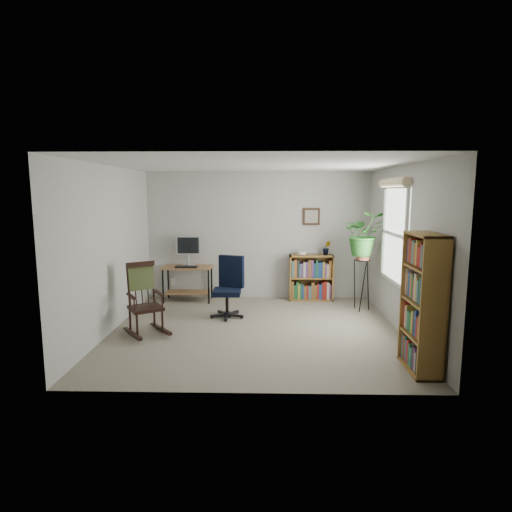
{
  "coord_description": "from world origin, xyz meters",
  "views": [
    {
      "loc": [
        0.16,
        -6.08,
        2.03
      ],
      "look_at": [
        0.0,
        0.4,
        1.05
      ],
      "focal_mm": 30.0,
      "sensor_mm": 36.0,
      "label": 1
    }
  ],
  "objects_px": {
    "desk": "(188,284)",
    "tall_bookshelf": "(423,303)",
    "low_bookshelf": "(311,278)",
    "office_chair": "(227,287)",
    "rocking_chair": "(145,298)"
  },
  "relations": [
    {
      "from": "office_chair",
      "to": "low_bookshelf",
      "type": "bearing_deg",
      "value": 55.92
    },
    {
      "from": "rocking_chair",
      "to": "low_bookshelf",
      "type": "distance_m",
      "value": 3.26
    },
    {
      "from": "office_chair",
      "to": "rocking_chair",
      "type": "xyz_separation_m",
      "value": [
        -1.09,
        -0.84,
        0.02
      ]
    },
    {
      "from": "office_chair",
      "to": "low_bookshelf",
      "type": "relative_size",
      "value": 1.17
    },
    {
      "from": "office_chair",
      "to": "desk",
      "type": "bearing_deg",
      "value": 145.71
    },
    {
      "from": "desk",
      "to": "low_bookshelf",
      "type": "distance_m",
      "value": 2.31
    },
    {
      "from": "rocking_chair",
      "to": "low_bookshelf",
      "type": "relative_size",
      "value": 1.22
    },
    {
      "from": "office_chair",
      "to": "rocking_chair",
      "type": "bearing_deg",
      "value": -124.96
    },
    {
      "from": "tall_bookshelf",
      "to": "office_chair",
      "type": "bearing_deg",
      "value": 139.92
    },
    {
      "from": "low_bookshelf",
      "to": "tall_bookshelf",
      "type": "relative_size",
      "value": 0.55
    },
    {
      "from": "rocking_chair",
      "to": "low_bookshelf",
      "type": "xyz_separation_m",
      "value": [
        2.57,
        2.01,
        -0.09
      ]
    },
    {
      "from": "desk",
      "to": "tall_bookshelf",
      "type": "height_order",
      "value": "tall_bookshelf"
    },
    {
      "from": "low_bookshelf",
      "to": "office_chair",
      "type": "bearing_deg",
      "value": -141.57
    },
    {
      "from": "tall_bookshelf",
      "to": "desk",
      "type": "bearing_deg",
      "value": 136.42
    },
    {
      "from": "low_bookshelf",
      "to": "tall_bookshelf",
      "type": "distance_m",
      "value": 3.34
    }
  ]
}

